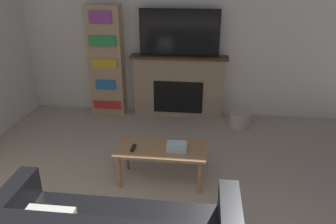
% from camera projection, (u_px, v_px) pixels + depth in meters
% --- Properties ---
extents(wall_back, '(6.33, 0.06, 2.70)m').
position_uv_depth(wall_back, '(186.00, 33.00, 5.23)').
color(wall_back, silver).
rests_on(wall_back, ground_plane).
extents(fireplace, '(1.57, 0.28, 1.02)m').
position_uv_depth(fireplace, '(179.00, 86.00, 5.44)').
color(fireplace, tan).
rests_on(fireplace, ground_plane).
extents(tv, '(1.25, 0.03, 0.73)m').
position_uv_depth(tv, '(179.00, 33.00, 5.08)').
color(tv, black).
rests_on(tv, fireplace).
extents(coffee_table, '(1.01, 0.50, 0.43)m').
position_uv_depth(coffee_table, '(161.00, 152.00, 3.71)').
color(coffee_table, '#A87A4C').
rests_on(coffee_table, ground_plane).
extents(tissue_box, '(0.22, 0.12, 0.10)m').
position_uv_depth(tissue_box, '(177.00, 147.00, 3.61)').
color(tissue_box, silver).
rests_on(tissue_box, coffee_table).
extents(remote_control, '(0.04, 0.15, 0.02)m').
position_uv_depth(remote_control, '(133.00, 148.00, 3.66)').
color(remote_control, black).
rests_on(remote_control, coffee_table).
extents(bookshelf, '(0.56, 0.29, 1.80)m').
position_uv_depth(bookshelf, '(106.00, 61.00, 5.39)').
color(bookshelf, tan).
rests_on(bookshelf, ground_plane).
extents(storage_basket, '(0.32, 0.32, 0.24)m').
position_uv_depth(storage_basket, '(239.00, 119.00, 5.15)').
color(storage_basket, '#BCB29E').
rests_on(storage_basket, ground_plane).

